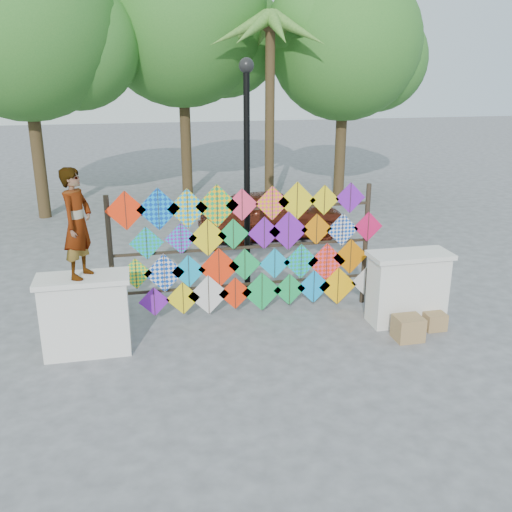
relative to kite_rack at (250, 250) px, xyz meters
name	(u,v)px	position (x,y,z in m)	size (l,w,h in m)	color
ground	(254,331)	(-0.09, -0.72, -1.22)	(80.00, 80.00, 0.00)	gray
parapet_left	(86,315)	(-2.79, -0.92, -0.57)	(1.40, 0.65, 1.28)	silver
parapet_right	(408,287)	(2.61, -0.92, -0.57)	(1.40, 0.65, 1.28)	silver
kite_rack	(250,250)	(0.00, 0.00, 0.00)	(4.91, 0.24, 2.42)	black
tree_west	(27,25)	(-4.49, 8.31, 4.16)	(5.85, 5.20, 8.01)	#48371E
tree_mid	(184,19)	(0.02, 10.31, 4.55)	(6.30, 5.60, 8.61)	#48371E
tree_east	(347,44)	(5.01, 8.81, 3.76)	(5.40, 4.80, 7.42)	#48371E
palm_tree	(270,43)	(2.11, 7.28, 3.73)	(3.62, 3.62, 5.83)	#48371E
vendor_woman	(77,223)	(-2.77, -0.92, 0.88)	(0.60, 0.40, 1.66)	#99999E
sedan	(272,214)	(1.58, 4.69, -0.58)	(1.53, 3.79, 1.29)	#4D190D
lamppost	(247,156)	(0.21, 1.28, 1.47)	(0.28, 0.28, 4.46)	black
cardboard_box_near	(408,328)	(2.34, -1.57, -1.02)	(0.45, 0.40, 0.40)	olive
cardboard_box_far	(434,321)	(2.96, -1.30, -1.07)	(0.35, 0.33, 0.30)	olive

